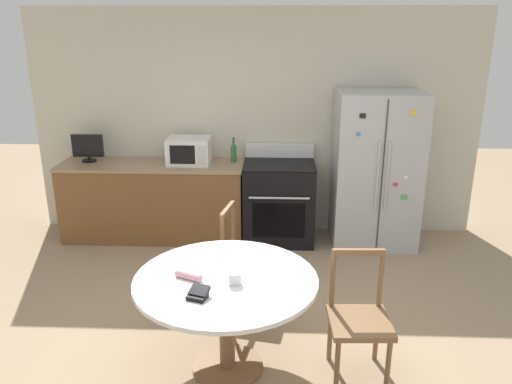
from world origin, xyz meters
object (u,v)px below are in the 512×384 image
object	(u,v)px
counter_bottle	(234,153)
microwave	(189,151)
refrigerator	(376,170)
candle_glass	(235,279)
dining_chair_right	(359,320)
dining_chair_far	(246,258)
countertop_tv	(88,147)
oven_range	(279,201)
wallet	(198,294)

from	to	relation	value
counter_bottle	microwave	bearing A→B (deg)	-170.59
refrigerator	counter_bottle	distance (m)	1.61
candle_glass	refrigerator	bearing A→B (deg)	60.18
microwave	dining_chair_right	world-z (taller)	microwave
dining_chair_right	dining_chair_far	distance (m)	1.27
microwave	countertop_tv	size ratio (longest dim) A/B	1.35
refrigerator	counter_bottle	bearing A→B (deg)	174.56
oven_range	counter_bottle	size ratio (longest dim) A/B	3.83
oven_range	dining_chair_far	xyz separation A→B (m)	(-0.30, -1.43, -0.03)
microwave	dining_chair_far	distance (m)	1.75
dining_chair_right	candle_glass	xyz separation A→B (m)	(-0.86, -0.07, 0.34)
refrigerator	dining_chair_right	xyz separation A→B (m)	(-0.52, -2.34, -0.43)
countertop_tv	counter_bottle	xyz separation A→B (m)	(1.67, 0.05, -0.06)
countertop_tv	wallet	world-z (taller)	countertop_tv
microwave	candle_glass	xyz separation A→B (m)	(0.72, -2.48, -0.27)
oven_range	countertop_tv	bearing A→B (deg)	178.05
dining_chair_right	dining_chair_far	xyz separation A→B (m)	(-0.85, 0.94, 0.00)
oven_range	dining_chair_far	bearing A→B (deg)	-101.75
countertop_tv	counter_bottle	world-z (taller)	countertop_tv
dining_chair_far	wallet	bearing A→B (deg)	-0.35
dining_chair_far	refrigerator	bearing A→B (deg)	145.95
oven_range	candle_glass	distance (m)	2.47
refrigerator	oven_range	world-z (taller)	refrigerator
countertop_tv	dining_chair_right	size ratio (longest dim) A/B	0.39
oven_range	candle_glass	size ratio (longest dim) A/B	11.59
microwave	dining_chair_right	bearing A→B (deg)	-56.71
counter_bottle	candle_glass	size ratio (longest dim) A/B	3.02
dining_chair_right	candle_glass	world-z (taller)	dining_chair_right
dining_chair_far	wallet	xyz separation A→B (m)	(-0.23, -1.20, 0.33)
oven_range	microwave	bearing A→B (deg)	177.72
counter_bottle	countertop_tv	bearing A→B (deg)	-178.33
oven_range	microwave	distance (m)	1.18
microwave	wallet	world-z (taller)	microwave
dining_chair_right	wallet	xyz separation A→B (m)	(-1.08, -0.26, 0.33)
microwave	dining_chair_far	world-z (taller)	microwave
countertop_tv	oven_range	bearing A→B (deg)	-1.95
microwave	countertop_tv	bearing A→B (deg)	178.34
oven_range	candle_glass	bearing A→B (deg)	-97.17
dining_chair_far	dining_chair_right	bearing A→B (deg)	52.65
refrigerator	dining_chair_right	distance (m)	2.43
countertop_tv	dining_chair_far	size ratio (longest dim) A/B	0.39
dining_chair_far	candle_glass	world-z (taller)	dining_chair_far
refrigerator	dining_chair_right	size ratio (longest dim) A/B	1.92
oven_range	dining_chair_right	distance (m)	2.43
dining_chair_far	candle_glass	xyz separation A→B (m)	(-0.01, -1.01, 0.34)
counter_bottle	dining_chair_right	distance (m)	2.77
microwave	dining_chair_right	size ratio (longest dim) A/B	0.53
microwave	candle_glass	world-z (taller)	microwave
refrigerator	candle_glass	size ratio (longest dim) A/B	18.57
counter_bottle	dining_chair_right	world-z (taller)	counter_bottle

